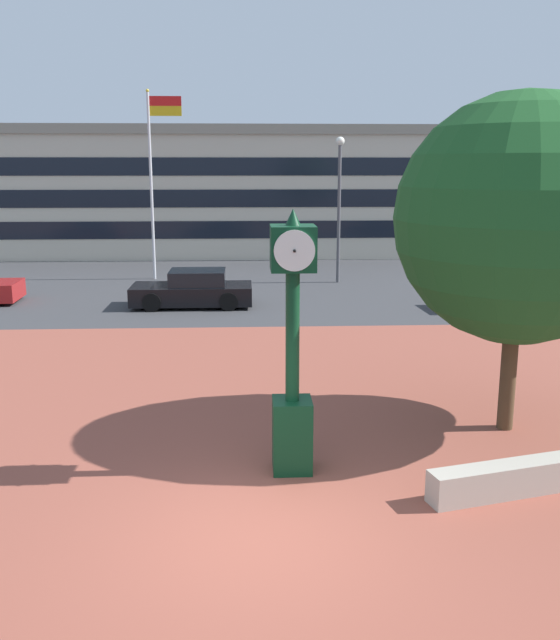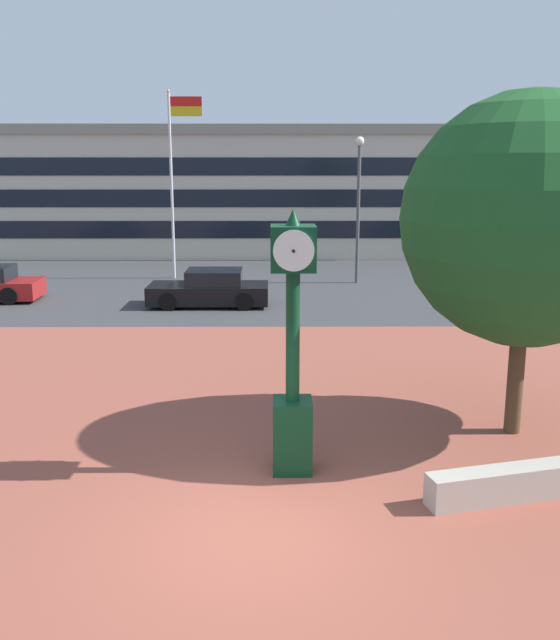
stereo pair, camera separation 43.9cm
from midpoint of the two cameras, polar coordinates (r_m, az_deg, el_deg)
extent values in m
plane|color=#38383A|center=(9.69, -0.85, -17.39)|extent=(200.00, 200.00, 0.00)
cube|color=brown|center=(13.45, -0.70, -8.49)|extent=(44.00, 16.31, 0.01)
cube|color=#ADA393|center=(11.27, 20.79, -12.31)|extent=(3.20, 1.19, 0.50)
cube|color=#0C381E|center=(11.30, 2.15, -9.47)|extent=(0.63, 0.63, 1.20)
cylinder|color=#0C381E|center=(10.79, 2.22, -1.37)|extent=(0.22, 0.22, 2.08)
cube|color=#0C381E|center=(10.54, 2.29, 5.94)|extent=(0.68, 0.68, 0.68)
cylinder|color=white|center=(10.90, 2.20, 6.16)|extent=(0.61, 0.03, 0.61)
sphere|color=black|center=(10.92, 2.20, 6.17)|extent=(0.05, 0.05, 0.05)
cylinder|color=white|center=(10.19, 2.38, 5.71)|extent=(0.61, 0.03, 0.61)
sphere|color=black|center=(10.17, 2.38, 5.70)|extent=(0.05, 0.05, 0.05)
cone|color=#0C381E|center=(10.50, 2.31, 8.47)|extent=(0.24, 0.24, 0.25)
cylinder|color=#4C3823|center=(13.46, 19.74, -4.19)|extent=(0.29, 0.29, 2.25)
sphere|color=#1E5123|center=(12.97, 20.65, 7.70)|extent=(4.44, 4.44, 4.44)
cube|color=black|center=(24.56, -5.38, 2.20)|extent=(4.20, 1.88, 0.64)
cube|color=black|center=(24.45, -4.92, 3.50)|extent=(1.93, 1.61, 0.56)
cylinder|color=black|center=(23.88, -8.66, 1.52)|extent=(0.64, 0.22, 0.64)
cylinder|color=black|center=(25.58, -8.12, 2.27)|extent=(0.64, 0.22, 0.64)
cylinder|color=black|center=(23.65, -2.41, 1.55)|extent=(0.64, 0.22, 0.64)
cylinder|color=black|center=(25.37, -2.28, 2.31)|extent=(0.64, 0.22, 0.64)
cube|color=black|center=(25.12, 20.00, 1.73)|extent=(4.21, 2.00, 0.64)
cube|color=black|center=(25.11, 20.52, 2.98)|extent=(1.98, 1.62, 0.56)
cylinder|color=black|center=(23.91, 17.95, 1.06)|extent=(0.65, 0.26, 0.64)
cylinder|color=black|center=(25.41, 16.61, 1.80)|extent=(0.65, 0.26, 0.64)
cylinder|color=black|center=(26.40, 21.81, 1.81)|extent=(0.65, 0.26, 0.64)
cylinder|color=black|center=(26.33, -20.98, 1.85)|extent=(0.65, 0.25, 0.64)
cylinder|color=black|center=(27.93, -19.94, 2.51)|extent=(0.65, 0.25, 0.64)
cylinder|color=silver|center=(30.54, -8.50, 10.70)|extent=(0.12, 0.12, 7.82)
sphere|color=gold|center=(30.67, -8.75, 18.12)|extent=(0.14, 0.14, 0.14)
cube|color=red|center=(30.54, -7.32, 17.42)|extent=(1.32, 0.02, 0.40)
cube|color=gold|center=(30.51, -7.30, 16.67)|extent=(1.32, 0.02, 0.40)
cube|color=beige|center=(44.07, -4.32, 10.41)|extent=(27.25, 15.66, 6.41)
cube|color=gray|center=(44.08, -4.40, 14.90)|extent=(27.80, 15.97, 0.50)
cube|color=black|center=(36.36, -5.13, 7.42)|extent=(24.53, 0.04, 0.90)
cube|color=black|center=(36.25, -5.18, 9.94)|extent=(24.53, 0.04, 0.90)
cube|color=black|center=(36.22, -5.23, 12.47)|extent=(24.53, 0.04, 0.90)
cylinder|color=#4C4C51|center=(29.24, 6.88, 8.56)|extent=(0.14, 0.14, 5.67)
sphere|color=white|center=(29.19, 7.03, 14.41)|extent=(0.36, 0.36, 0.36)
camera|label=1|loc=(0.22, -88.82, 0.26)|focal=38.88mm
camera|label=2|loc=(0.22, 91.18, -0.26)|focal=38.88mm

